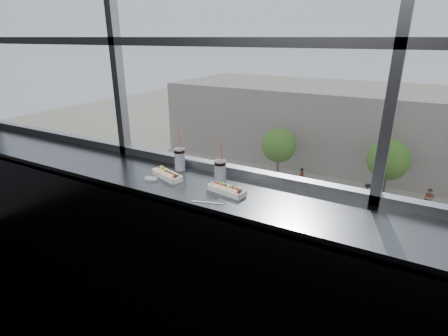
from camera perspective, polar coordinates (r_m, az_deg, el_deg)
The scene contains 22 objects.
wall_back_lower at distance 2.80m, azimuth 0.61°, elevation -11.34°, with size 6.00×6.00×0.00m, color black.
counter at distance 2.34m, azimuth -2.58°, elevation -3.62°, with size 6.00×0.55×0.06m, color #5B5D61.
counter_fascia at distance 2.43m, azimuth -5.68°, elevation -17.08°, with size 6.00×0.04×1.04m, color #5B5D61.
hotdog_tray_left at distance 2.48m, azimuth -9.28°, elevation -1.00°, with size 0.28×0.17×0.07m.
hotdog_tray_right at distance 2.21m, azimuth 0.41°, elevation -3.49°, with size 0.27×0.13×0.06m.
soda_cup_left at distance 2.60m, azimuth -7.25°, elevation 1.59°, with size 0.08×0.08×0.31m.
soda_cup_right at distance 2.33m, azimuth -0.64°, elevation -0.49°, with size 0.08×0.08×0.31m.
loose_straw at distance 2.10m, azimuth -2.77°, elevation -5.64°, with size 0.01×0.01×0.19m, color white.
wrapper at distance 2.47m, azimuth -11.86°, elevation -1.66°, with size 0.10×0.07×0.03m, color silver.
plaza_ground at distance 47.42m, azimuth 26.67°, elevation 2.41°, with size 120.00×120.00×0.00m, color gray.
street_asphalt at distance 25.65m, azimuth 22.95°, elevation -11.68°, with size 80.00×10.00×0.06m, color black.
far_sidewalk at distance 32.80m, azimuth 24.79°, elevation -4.80°, with size 80.00×6.00×0.04m, color gray.
far_building at distance 41.10m, azimuth 27.02°, elevation 5.66°, with size 50.00×14.00×8.00m, color gray.
car_near_b at distance 23.87m, azimuth 0.44°, elevation -9.63°, with size 5.69×2.37×1.90m, color #373636.
car_near_c at distance 21.68m, azimuth 24.96°, elevation -15.07°, with size 6.09×2.54×2.03m, color maroon.
car_far_a at distance 30.51m, azimuth 7.03°, elevation -2.71°, with size 5.86×2.44×1.95m, color black.
car_far_b at distance 28.78m, azimuth 32.21°, elevation -7.06°, with size 6.94×2.89×2.31m, color #BE1F52.
pedestrian_a at distance 32.96m, azimuth 12.56°, elevation -1.15°, with size 0.94×0.70×2.10m, color #66605B.
pedestrian_c at distance 31.86m, azimuth 30.44°, elevation -4.24°, with size 1.02×0.76×2.29m, color #66605B.
pedestrian_b at distance 31.65m, azimuth 22.36°, elevation -3.45°, with size 0.82×0.62×1.86m, color #66605B.
tree_left at distance 33.40m, azimuth 8.95°, elevation 3.67°, with size 3.25×3.25×5.08m.
tree_center at distance 31.55m, azimuth 25.26°, elevation 1.24°, with size 3.43×3.43×5.36m.
Camera 1 is at (1.13, -0.58, 2.03)m, focal length 28.00 mm.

